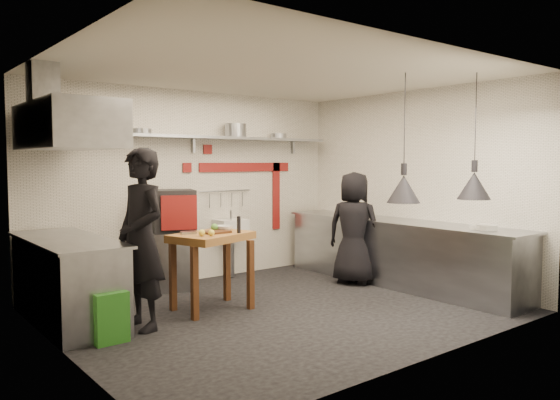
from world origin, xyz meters
TOP-DOWN VIEW (x-y plane):
  - floor at (0.00, 0.00)m, footprint 5.00×5.00m
  - ceiling at (0.00, 0.00)m, footprint 5.00×5.00m
  - wall_back at (0.00, 2.10)m, footprint 5.00×0.04m
  - wall_front at (0.00, -2.10)m, footprint 5.00×0.04m
  - wall_left at (-2.50, 0.00)m, footprint 0.04×4.20m
  - wall_right at (2.50, 0.00)m, footprint 0.04×4.20m
  - red_band_horiz at (0.95, 2.08)m, footprint 1.70×0.02m
  - red_band_vert at (1.55, 2.08)m, footprint 0.14×0.02m
  - red_tile_a at (0.25, 2.08)m, footprint 0.14×0.02m
  - red_tile_b at (-0.10, 2.08)m, footprint 0.14×0.02m
  - back_shelf at (0.00, 1.92)m, footprint 4.60×0.34m
  - shelf_bracket_left at (-1.90, 2.07)m, footprint 0.04×0.06m
  - shelf_bracket_mid at (0.00, 2.07)m, footprint 0.04×0.06m
  - shelf_bracket_right at (1.90, 2.07)m, footprint 0.04×0.06m
  - pan_far_left at (-1.65, 1.92)m, footprint 0.30×0.30m
  - pan_mid_left at (-0.87, 1.92)m, footprint 0.26×0.26m
  - stock_pot at (0.64, 1.92)m, footprint 0.43×0.43m
  - pan_right at (1.48, 1.92)m, footprint 0.33×0.33m
  - oven_stand at (-0.54, 1.81)m, footprint 0.85×0.81m
  - combi_oven at (-0.50, 1.75)m, footprint 0.70×0.68m
  - oven_door at (-0.56, 1.46)m, footprint 0.46×0.19m
  - oven_glass at (-0.56, 1.50)m, footprint 0.38×0.15m
  - hand_sink at (0.55, 1.92)m, footprint 0.46×0.34m
  - sink_tap at (0.55, 1.92)m, footprint 0.03×0.03m
  - sink_drain at (0.55, 1.88)m, footprint 0.06×0.06m
  - utensil_rail at (0.55, 2.06)m, footprint 0.90×0.02m
  - counter_right at (2.15, 0.00)m, footprint 0.70×3.80m
  - counter_right_top at (2.15, 0.00)m, footprint 0.76×3.90m
  - plate_stack at (2.12, -1.39)m, footprint 0.31×0.31m
  - small_bowl_right at (2.10, -1.28)m, footprint 0.25×0.25m
  - counter_left at (-2.15, 1.05)m, footprint 0.70×1.90m
  - counter_left_top at (-2.15, 1.05)m, footprint 0.76×2.00m
  - extractor_hood at (-2.10, 1.05)m, footprint 0.78×1.60m
  - hood_duct at (-2.35, 1.05)m, footprint 0.28×0.28m
  - green_bin at (-2.05, 0.16)m, footprint 0.33×0.33m
  - prep_table at (-0.64, 0.52)m, footprint 1.07×0.88m
  - cutting_board at (-0.60, 0.48)m, footprint 0.31×0.22m
  - pepper_mill at (-0.38, 0.33)m, footprint 0.06×0.06m
  - lemon_a at (-0.86, 0.36)m, footprint 0.08×0.08m
  - lemon_b at (-0.78, 0.29)m, footprint 0.09×0.09m
  - veg_ball at (-0.53, 0.63)m, footprint 0.10×0.10m
  - steel_tray at (-0.88, 0.63)m, footprint 0.20×0.16m
  - bowl at (-0.40, 0.60)m, footprint 0.27×0.27m
  - heat_lamp_near at (1.15, -0.89)m, footprint 0.49×0.49m
  - heat_lamp_far at (1.79, -1.41)m, footprint 0.41×0.41m
  - chef_left at (-1.61, 0.34)m, footprint 0.53×0.74m
  - chef_right at (1.71, 0.45)m, footprint 0.80×0.94m

SIDE VIEW (x-z plane):
  - floor at x=0.00m, z-range 0.00..0.00m
  - green_bin at x=-2.05m, z-range 0.00..0.50m
  - sink_drain at x=0.55m, z-range 0.01..0.67m
  - oven_stand at x=-0.54m, z-range 0.00..0.80m
  - counter_right at x=2.15m, z-range 0.00..0.90m
  - counter_left at x=-2.15m, z-range 0.00..0.90m
  - prep_table at x=-0.64m, z-range 0.00..0.92m
  - hand_sink at x=0.55m, z-range 0.67..0.89m
  - chef_right at x=1.71m, z-range 0.00..1.62m
  - counter_right_top at x=2.15m, z-range 0.90..0.93m
  - counter_left_top at x=-2.15m, z-range 0.90..0.93m
  - cutting_board at x=-0.60m, z-range 0.92..0.94m
  - steel_tray at x=-0.88m, z-range 0.92..0.95m
  - bowl at x=-0.40m, z-range 0.92..0.99m
  - small_bowl_right at x=2.10m, z-range 0.93..0.98m
  - chef_left at x=-1.61m, z-range 0.00..1.91m
  - lemon_b at x=-0.78m, z-range 0.92..0.99m
  - sink_tap at x=0.55m, z-range 0.89..1.03m
  - lemon_a at x=-0.86m, z-range 0.92..1.00m
  - plate_stack at x=2.12m, z-range 0.93..1.00m
  - veg_ball at x=-0.53m, z-range 0.92..1.02m
  - pepper_mill at x=-0.38m, z-range 0.92..1.12m
  - combi_oven at x=-0.50m, z-range 0.80..1.38m
  - oven_door at x=-0.56m, z-range 0.86..1.32m
  - oven_glass at x=-0.56m, z-range 0.92..1.26m
  - red_band_vert at x=1.55m, z-range 0.65..1.75m
  - utensil_rail at x=0.55m, z-range 1.31..1.33m
  - wall_back at x=0.00m, z-range 0.00..2.80m
  - wall_front at x=0.00m, z-range 0.00..2.80m
  - wall_left at x=-2.50m, z-range 0.00..2.80m
  - wall_right at x=2.50m, z-range 0.00..2.80m
  - red_band_horiz at x=0.95m, z-range 1.61..1.75m
  - red_tile_b at x=-0.10m, z-range 1.61..1.75m
  - red_tile_a at x=0.25m, z-range 1.88..2.02m
  - shelf_bracket_left at x=-1.90m, z-range 1.90..2.14m
  - shelf_bracket_mid at x=0.00m, z-range 1.90..2.14m
  - shelf_bracket_right at x=1.90m, z-range 1.90..2.14m
  - heat_lamp_near at x=1.15m, z-range 1.28..2.80m
  - heat_lamp_far at x=1.79m, z-range 1.32..2.80m
  - back_shelf at x=0.00m, z-range 2.10..2.14m
  - extractor_hood at x=-2.10m, z-range 1.90..2.40m
  - pan_mid_left at x=-0.87m, z-range 2.14..2.21m
  - pan_right at x=1.48m, z-range 2.14..2.22m
  - pan_far_left at x=-1.65m, z-range 2.14..2.23m
  - stock_pot at x=0.64m, z-range 2.14..2.34m
  - hood_duct at x=-2.35m, z-range 2.30..2.80m
  - ceiling at x=0.00m, z-range 2.80..2.80m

